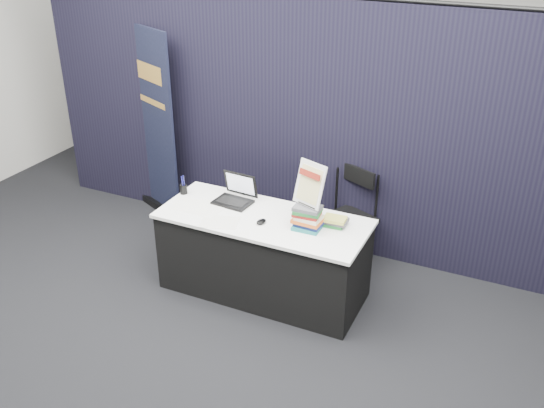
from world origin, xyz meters
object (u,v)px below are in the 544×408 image
(book_stack_tall, at_px, (307,217))
(info_sign, at_px, (310,185))
(display_table, at_px, (263,255))
(book_stack_short, at_px, (334,221))
(stacking_chair, at_px, (350,214))
(laptop, at_px, (235,195))
(pullup_banner, at_px, (154,134))

(book_stack_tall, height_order, info_sign, info_sign)
(book_stack_tall, distance_m, info_sign, 0.28)
(display_table, relative_size, book_stack_short, 9.30)
(display_table, distance_m, stacking_chair, 0.96)
(display_table, height_order, book_stack_tall, book_stack_tall)
(book_stack_tall, bearing_deg, display_table, 177.47)
(book_stack_tall, relative_size, stacking_chair, 0.24)
(laptop, relative_size, info_sign, 0.92)
(book_stack_tall, relative_size, pullup_banner, 0.11)
(info_sign, xyz_separation_m, stacking_chair, (0.11, 0.79, -0.62))
(book_stack_short, bearing_deg, book_stack_tall, -141.82)
(display_table, xyz_separation_m, book_stack_tall, (0.41, -0.02, 0.48))
(info_sign, height_order, pullup_banner, pullup_banner)
(display_table, bearing_deg, book_stack_tall, -2.53)
(laptop, distance_m, pullup_banner, 1.62)
(book_stack_short, bearing_deg, stacking_chair, 96.20)
(laptop, relative_size, stacking_chair, 0.37)
(stacking_chair, bearing_deg, display_table, -99.58)
(book_stack_short, xyz_separation_m, info_sign, (-0.18, -0.11, 0.34))
(laptop, distance_m, stacking_chair, 1.12)
(book_stack_tall, relative_size, book_stack_short, 1.13)
(laptop, bearing_deg, display_table, -20.35)
(book_stack_tall, xyz_separation_m, book_stack_short, (0.18, 0.14, -0.06))
(pullup_banner, xyz_separation_m, stacking_chair, (2.29, -0.15, -0.39))
(laptop, bearing_deg, stacking_chair, 40.28)
(display_table, xyz_separation_m, laptop, (-0.36, 0.16, 0.43))
(display_table, height_order, info_sign, info_sign)
(laptop, xyz_separation_m, book_stack_short, (0.95, -0.04, -0.02))
(book_stack_short, relative_size, pullup_banner, 0.10)
(info_sign, bearing_deg, book_stack_short, 52.19)
(laptop, relative_size, book_stack_short, 1.76)
(stacking_chair, bearing_deg, laptop, -120.67)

